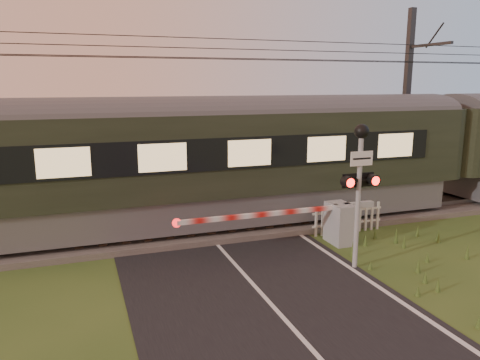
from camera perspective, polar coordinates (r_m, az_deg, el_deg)
name	(u,v)px	position (r m, az deg, el deg)	size (l,w,h in m)	color
ground	(286,322)	(9.96, 5.65, -16.84)	(160.00, 160.00, 0.00)	#2D4A1C
road	(292,327)	(9.78, 6.35, -17.37)	(6.00, 140.00, 0.03)	black
track_bed	(203,227)	(15.60, -4.53, -5.78)	(140.00, 3.40, 0.39)	#47423D
overhead_wires	(200,51)	(14.91, -4.90, 15.44)	(120.00, 0.62, 0.62)	black
train	(440,148)	(19.75, 23.17, 3.65)	(43.19, 2.98, 4.03)	slate
boom_gate	(334,222)	(14.33, 11.35, -5.04)	(6.20, 0.94, 1.25)	gray
crossing_signal	(360,171)	(12.14, 14.38, 1.10)	(0.96, 0.37, 3.77)	gray
picket_fence	(348,219)	(15.49, 12.99, -4.60)	(2.52, 0.08, 0.94)	silver
catenary_mast	(407,100)	(21.38, 19.71, 9.14)	(0.24, 2.47, 7.78)	#2D2D30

